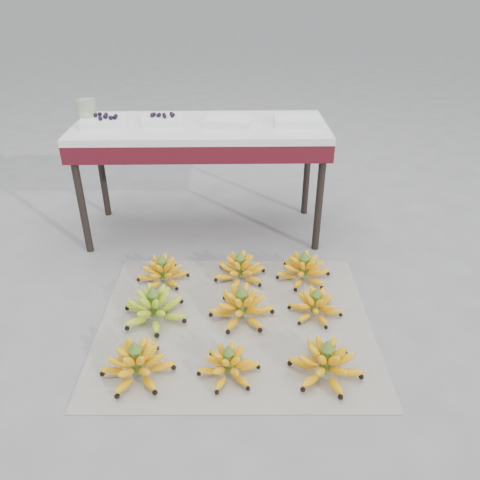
{
  "coord_description": "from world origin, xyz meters",
  "views": [
    {
      "loc": [
        0.05,
        -1.68,
        1.42
      ],
      "look_at": [
        0.09,
        0.27,
        0.3
      ],
      "focal_mm": 35.0,
      "sensor_mm": 36.0,
      "label": 1
    }
  ],
  "objects_px": {
    "bunch_mid_right": "(315,305)",
    "bunch_mid_center": "(242,306)",
    "tray_right": "(229,121)",
    "bunch_front_right": "(326,363)",
    "bunch_back_center": "(240,269)",
    "newspaper_mat": "(235,322)",
    "tray_far_right": "(297,121)",
    "bunch_back_right": "(303,269)",
    "bunch_back_left": "(163,272)",
    "bunch_front_left": "(137,363)",
    "bunch_mid_left": "(154,307)",
    "bunch_front_center": "(229,364)",
    "tray_far_left": "(104,121)",
    "glass_jar": "(87,111)",
    "vendor_table": "(201,137)",
    "tray_left": "(163,120)"
  },
  "relations": [
    {
      "from": "bunch_back_left",
      "to": "tray_right",
      "type": "bearing_deg",
      "value": 67.56
    },
    {
      "from": "bunch_front_center",
      "to": "newspaper_mat",
      "type": "bearing_deg",
      "value": 99.0
    },
    {
      "from": "bunch_back_right",
      "to": "tray_far_left",
      "type": "bearing_deg",
      "value": 169.92
    },
    {
      "from": "bunch_mid_right",
      "to": "bunch_back_center",
      "type": "bearing_deg",
      "value": 116.74
    },
    {
      "from": "bunch_front_right",
      "to": "bunch_back_center",
      "type": "distance_m",
      "value": 0.76
    },
    {
      "from": "bunch_back_center",
      "to": "glass_jar",
      "type": "xyz_separation_m",
      "value": [
        -0.84,
        0.58,
        0.68
      ]
    },
    {
      "from": "bunch_front_left",
      "to": "bunch_mid_right",
      "type": "xyz_separation_m",
      "value": [
        0.77,
        0.37,
        -0.01
      ]
    },
    {
      "from": "newspaper_mat",
      "to": "vendor_table",
      "type": "height_order",
      "value": "vendor_table"
    },
    {
      "from": "bunch_mid_right",
      "to": "tray_far_right",
      "type": "relative_size",
      "value": 1.26
    },
    {
      "from": "bunch_mid_left",
      "to": "bunch_back_right",
      "type": "height_order",
      "value": "bunch_mid_left"
    },
    {
      "from": "bunch_front_left",
      "to": "tray_far_right",
      "type": "relative_size",
      "value": 1.28
    },
    {
      "from": "glass_jar",
      "to": "tray_far_right",
      "type": "bearing_deg",
      "value": -2.54
    },
    {
      "from": "bunch_back_right",
      "to": "glass_jar",
      "type": "xyz_separation_m",
      "value": [
        -1.17,
        0.59,
        0.68
      ]
    },
    {
      "from": "bunch_front_center",
      "to": "bunch_back_center",
      "type": "xyz_separation_m",
      "value": [
        0.06,
        0.67,
        0.01
      ]
    },
    {
      "from": "bunch_mid_left",
      "to": "bunch_mid_right",
      "type": "xyz_separation_m",
      "value": [
        0.75,
        0.02,
        -0.01
      ]
    },
    {
      "from": "bunch_front_center",
      "to": "tray_far_right",
      "type": "distance_m",
      "value": 1.41
    },
    {
      "from": "bunch_front_right",
      "to": "bunch_mid_left",
      "type": "bearing_deg",
      "value": 174.2
    },
    {
      "from": "bunch_front_right",
      "to": "bunch_mid_center",
      "type": "bearing_deg",
      "value": 152.51
    },
    {
      "from": "bunch_mid_right",
      "to": "bunch_back_left",
      "type": "distance_m",
      "value": 0.81
    },
    {
      "from": "bunch_mid_left",
      "to": "tray_far_left",
      "type": "relative_size",
      "value": 1.45
    },
    {
      "from": "bunch_mid_left",
      "to": "bunch_front_left",
      "type": "bearing_deg",
      "value": -69.74
    },
    {
      "from": "bunch_back_left",
      "to": "bunch_back_right",
      "type": "xyz_separation_m",
      "value": [
        0.74,
        0.0,
        0.0
      ]
    },
    {
      "from": "tray_left",
      "to": "bunch_mid_left",
      "type": "bearing_deg",
      "value": -88.78
    },
    {
      "from": "bunch_front_right",
      "to": "tray_far_right",
      "type": "height_order",
      "value": "tray_far_right"
    },
    {
      "from": "bunch_back_center",
      "to": "bunch_back_right",
      "type": "distance_m",
      "value": 0.33
    },
    {
      "from": "bunch_front_center",
      "to": "tray_far_right",
      "type": "bearing_deg",
      "value": 86.49
    },
    {
      "from": "bunch_front_right",
      "to": "tray_far_right",
      "type": "relative_size",
      "value": 1.47
    },
    {
      "from": "newspaper_mat",
      "to": "bunch_back_right",
      "type": "xyz_separation_m",
      "value": [
        0.36,
        0.34,
        0.06
      ]
    },
    {
      "from": "bunch_front_left",
      "to": "vendor_table",
      "type": "bearing_deg",
      "value": 88.83
    },
    {
      "from": "tray_left",
      "to": "bunch_mid_center",
      "type": "bearing_deg",
      "value": -64.25
    },
    {
      "from": "bunch_back_left",
      "to": "tray_right",
      "type": "height_order",
      "value": "tray_right"
    },
    {
      "from": "bunch_front_center",
      "to": "bunch_mid_center",
      "type": "distance_m",
      "value": 0.36
    },
    {
      "from": "vendor_table",
      "to": "bunch_back_center",
      "type": "bearing_deg",
      "value": -68.82
    },
    {
      "from": "bunch_front_right",
      "to": "tray_far_right",
      "type": "distance_m",
      "value": 1.36
    },
    {
      "from": "bunch_back_center",
      "to": "tray_right",
      "type": "bearing_deg",
      "value": 103.21
    },
    {
      "from": "vendor_table",
      "to": "tray_far_left",
      "type": "xyz_separation_m",
      "value": [
        -0.53,
        -0.02,
        0.1
      ]
    },
    {
      "from": "vendor_table",
      "to": "tray_left",
      "type": "xyz_separation_m",
      "value": [
        -0.21,
        0.01,
        0.1
      ]
    },
    {
      "from": "bunch_mid_right",
      "to": "tray_right",
      "type": "relative_size",
      "value": 1.15
    },
    {
      "from": "bunch_mid_center",
      "to": "bunch_back_left",
      "type": "height_order",
      "value": "bunch_mid_center"
    },
    {
      "from": "bunch_back_right",
      "to": "tray_far_right",
      "type": "relative_size",
      "value": 1.36
    },
    {
      "from": "bunch_front_center",
      "to": "bunch_mid_right",
      "type": "distance_m",
      "value": 0.55
    },
    {
      "from": "bunch_front_left",
      "to": "tray_far_left",
      "type": "relative_size",
      "value": 1.19
    },
    {
      "from": "bunch_front_left",
      "to": "bunch_mid_right",
      "type": "distance_m",
      "value": 0.85
    },
    {
      "from": "bunch_back_left",
      "to": "tray_far_right",
      "type": "xyz_separation_m",
      "value": [
        0.73,
        0.54,
        0.64
      ]
    },
    {
      "from": "bunch_mid_right",
      "to": "bunch_mid_center",
      "type": "bearing_deg",
      "value": 160.11
    },
    {
      "from": "bunch_mid_left",
      "to": "tray_far_left",
      "type": "distance_m",
      "value": 1.11
    },
    {
      "from": "newspaper_mat",
      "to": "glass_jar",
      "type": "relative_size",
      "value": 9.68
    },
    {
      "from": "newspaper_mat",
      "to": "tray_far_right",
      "type": "xyz_separation_m",
      "value": [
        0.35,
        0.88,
        0.7
      ]
    },
    {
      "from": "bunch_back_center",
      "to": "bunch_back_right",
      "type": "height_order",
      "value": "bunch_back_right"
    },
    {
      "from": "bunch_mid_left",
      "to": "vendor_table",
      "type": "distance_m",
      "value": 1.03
    }
  ]
}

